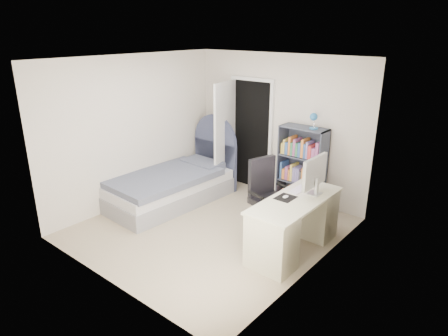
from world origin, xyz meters
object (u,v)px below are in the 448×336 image
Objects in this scene: bed at (175,184)px; floor_lamp at (222,158)px; office_chair at (267,193)px; nightstand at (211,161)px; bookcase at (302,171)px; desk at (295,222)px.

bed is 1.14m from floor_lamp.
office_chair is at bearing -30.65° from floor_lamp.
bed is at bearing -80.28° from nightstand.
bookcase is 1.48m from desk.
bed is 1.47× the size of desk.
bookcase is at bearing 92.63° from office_chair.
floor_lamp is (0.13, 1.11, 0.23)m from bed.
bookcase is at bearing 0.10° from nightstand.
bed is 3.98× the size of nightstand.
nightstand is at bearing 166.40° from floor_lamp.
bed reaches higher than desk.
desk is 0.66m from office_chair.
bookcase is 1.05× the size of desk.
floor_lamp is at bearing -177.09° from bookcase.
bed is at bearing -96.76° from floor_lamp.
bookcase reaches higher than desk.
desk is at bearing -19.21° from office_chair.
nightstand is 2.96m from desk.
nightstand is at bearing 151.85° from office_chair.
office_chair is at bearing 160.79° from desk.
nightstand is 0.37× the size of desk.
desk is (2.31, -1.23, -0.13)m from floor_lamp.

